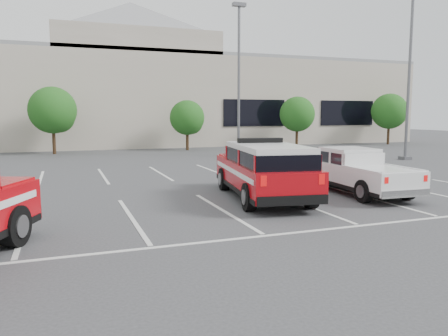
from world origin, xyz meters
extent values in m
plane|color=#38383B|center=(0.00, 0.00, 0.00)|extent=(120.00, 120.00, 0.00)
cube|color=silver|center=(0.00, 4.50, 0.01)|extent=(23.00, 15.00, 0.01)
cube|color=beige|center=(0.00, 32.00, 4.00)|extent=(60.00, 15.00, 8.00)
cube|color=gray|center=(0.00, 32.00, 8.15)|extent=(60.00, 15.00, 0.30)
cube|color=beige|center=(2.00, 30.50, 9.00)|extent=(14.00, 12.00, 2.00)
pyramid|color=gray|center=(2.00, 30.50, 11.60)|extent=(15.98, 15.98, 3.20)
cylinder|color=#3F2B19|center=(-5.00, 22.00, 0.92)|extent=(0.24, 0.24, 1.84)
sphere|color=#185015|center=(-5.00, 22.00, 3.16)|extent=(3.37, 3.37, 3.37)
sphere|color=#185015|center=(-4.60, 22.20, 2.65)|extent=(2.24, 2.24, 2.24)
cylinder|color=#3F2B19|center=(5.00, 22.00, 0.76)|extent=(0.24, 0.24, 1.51)
sphere|color=#185015|center=(5.00, 22.00, 2.60)|extent=(2.77, 2.77, 2.77)
sphere|color=#185015|center=(5.40, 22.20, 2.18)|extent=(1.85, 1.85, 1.85)
cylinder|color=#3F2B19|center=(15.00, 22.00, 0.84)|extent=(0.24, 0.24, 1.67)
sphere|color=#185015|center=(15.00, 22.00, 2.88)|extent=(3.07, 3.07, 3.07)
sphere|color=#185015|center=(15.40, 22.20, 2.42)|extent=(2.05, 2.05, 2.05)
cylinder|color=#3F2B19|center=(25.00, 22.00, 0.92)|extent=(0.24, 0.24, 1.84)
sphere|color=#185015|center=(25.00, 22.00, 3.16)|extent=(3.37, 3.37, 3.37)
sphere|color=#185015|center=(25.40, 22.20, 2.65)|extent=(2.24, 2.24, 2.24)
cube|color=#59595E|center=(7.00, 16.00, 0.10)|extent=(0.60, 0.60, 0.20)
cylinder|color=#59595E|center=(7.00, 16.00, 5.00)|extent=(0.18, 0.18, 10.00)
cube|color=#59595E|center=(7.00, 16.00, 10.12)|extent=(0.90, 0.40, 0.24)
cube|color=#59595E|center=(16.00, 10.00, 0.10)|extent=(0.60, 0.60, 0.20)
cylinder|color=#59595E|center=(16.00, 10.00, 5.00)|extent=(0.18, 0.18, 10.00)
cube|color=#A7080F|center=(1.95, 1.44, 0.80)|extent=(2.98, 6.07, 0.89)
cube|color=black|center=(1.87, 0.92, 1.48)|extent=(2.55, 4.37, 0.46)
cube|color=silver|center=(1.87, 0.92, 1.80)|extent=(2.50, 4.28, 0.17)
cube|color=black|center=(2.01, 1.82, 1.97)|extent=(1.59, 0.53, 0.16)
cube|color=silver|center=(5.60, 1.20, 0.69)|extent=(2.08, 5.34, 0.76)
cube|color=black|center=(5.62, 1.68, 1.27)|extent=(1.76, 1.94, 0.40)
cube|color=silver|center=(5.62, 1.68, 1.54)|extent=(1.72, 1.90, 0.15)
camera|label=1|loc=(-4.40, -11.91, 2.85)|focal=35.00mm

